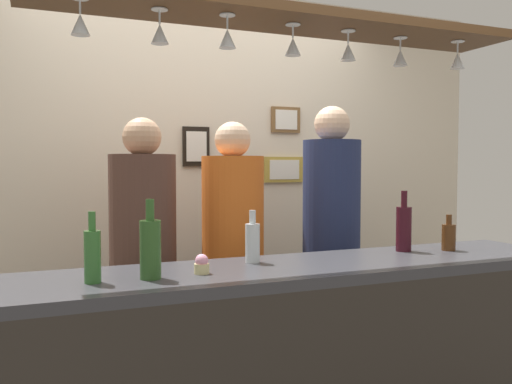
{
  "coord_description": "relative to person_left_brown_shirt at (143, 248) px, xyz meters",
  "views": [
    {
      "loc": [
        -1.04,
        -2.4,
        1.44
      ],
      "look_at": [
        0.0,
        0.1,
        1.3
      ],
      "focal_mm": 37.9,
      "sensor_mm": 36.0,
      "label": 1
    }
  ],
  "objects": [
    {
      "name": "back_wall",
      "position": [
        0.52,
        0.74,
        0.29
      ],
      "size": [
        4.4,
        0.06,
        2.6
      ],
      "primitive_type": "cube",
      "color": "beige",
      "rests_on": "ground_plane"
    },
    {
      "name": "bar_counter",
      "position": [
        0.52,
        -0.87,
        -0.33
      ],
      "size": [
        2.7,
        0.55,
        1.01
      ],
      "color": "#38383D",
      "rests_on": "ground_plane"
    },
    {
      "name": "overhead_glass_rack",
      "position": [
        0.52,
        -0.66,
        1.05
      ],
      "size": [
        2.2,
        0.36,
        0.04
      ],
      "primitive_type": "cube",
      "color": "brown"
    },
    {
      "name": "hanging_wineglass_far_left",
      "position": [
        -0.35,
        -0.71,
        0.93
      ],
      "size": [
        0.07,
        0.07,
        0.13
      ],
      "color": "silver",
      "rests_on": "overhead_glass_rack"
    },
    {
      "name": "hanging_wineglass_left",
      "position": [
        -0.05,
        -0.68,
        0.93
      ],
      "size": [
        0.07,
        0.07,
        0.13
      ],
      "color": "silver",
      "rests_on": "overhead_glass_rack"
    },
    {
      "name": "hanging_wineglass_center_left",
      "position": [
        0.21,
        -0.71,
        0.93
      ],
      "size": [
        0.07,
        0.07,
        0.13
      ],
      "color": "silver",
      "rests_on": "overhead_glass_rack"
    },
    {
      "name": "hanging_wineglass_center",
      "position": [
        0.51,
        -0.68,
        0.93
      ],
      "size": [
        0.07,
        0.07,
        0.13
      ],
      "color": "silver",
      "rests_on": "overhead_glass_rack"
    },
    {
      "name": "hanging_wineglass_center_right",
      "position": [
        0.8,
        -0.67,
        0.93
      ],
      "size": [
        0.07,
        0.07,
        0.13
      ],
      "color": "silver",
      "rests_on": "overhead_glass_rack"
    },
    {
      "name": "hanging_wineglass_right",
      "position": [
        1.09,
        -0.65,
        0.93
      ],
      "size": [
        0.07,
        0.07,
        0.13
      ],
      "color": "silver",
      "rests_on": "overhead_glass_rack"
    },
    {
      "name": "hanging_wineglass_far_right",
      "position": [
        1.4,
        -0.7,
        0.93
      ],
      "size": [
        0.07,
        0.07,
        0.13
      ],
      "color": "silver",
      "rests_on": "overhead_glass_rack"
    },
    {
      "name": "person_left_brown_shirt",
      "position": [
        0.0,
        0.0,
        0.0
      ],
      "size": [
        0.34,
        0.34,
        1.68
      ],
      "color": "#2D334C",
      "rests_on": "ground_plane"
    },
    {
      "name": "person_middle_orange_shirt",
      "position": [
        0.49,
        0.0,
        -0.0
      ],
      "size": [
        0.34,
        0.34,
        1.67
      ],
      "color": "#2D334C",
      "rests_on": "ground_plane"
    },
    {
      "name": "person_right_navy_shirt",
      "position": [
        1.11,
        0.0,
        0.07
      ],
      "size": [
        0.34,
        0.34,
        1.78
      ],
      "color": "#2D334C",
      "rests_on": "ground_plane"
    },
    {
      "name": "bottle_beer_brown_stubby",
      "position": [
        1.4,
        -0.66,
        0.07
      ],
      "size": [
        0.07,
        0.07,
        0.18
      ],
      "color": "#512D14",
      "rests_on": "bar_counter"
    },
    {
      "name": "bottle_champagne_green",
      "position": [
        -0.11,
        -0.76,
        0.12
      ],
      "size": [
        0.08,
        0.08,
        0.3
      ],
      "color": "#2D5623",
      "rests_on": "bar_counter"
    },
    {
      "name": "bottle_beer_green_import",
      "position": [
        -0.32,
        -0.75,
        0.1
      ],
      "size": [
        0.06,
        0.06,
        0.26
      ],
      "color": "#336B2D",
      "rests_on": "bar_counter"
    },
    {
      "name": "bottle_soda_clear",
      "position": [
        0.37,
        -0.6,
        0.09
      ],
      "size": [
        0.06,
        0.06,
        0.23
      ],
      "color": "silver",
      "rests_on": "bar_counter"
    },
    {
      "name": "bottle_wine_dark_red",
      "position": [
        1.17,
        -0.59,
        0.12
      ],
      "size": [
        0.08,
        0.08,
        0.3
      ],
      "color": "#380F19",
      "rests_on": "bar_counter"
    },
    {
      "name": "cupcake",
      "position": [
        0.09,
        -0.74,
        0.03
      ],
      "size": [
        0.06,
        0.06,
        0.08
      ],
      "color": "beige",
      "rests_on": "bar_counter"
    },
    {
      "name": "picture_frame_lower_pair",
      "position": [
        1.13,
        0.69,
        0.39
      ],
      "size": [
        0.3,
        0.02,
        0.18
      ],
      "color": "#B29338",
      "rests_on": "back_wall"
    },
    {
      "name": "picture_frame_crest",
      "position": [
        0.49,
        0.69,
        0.55
      ],
      "size": [
        0.18,
        0.02,
        0.26
      ],
      "color": "black",
      "rests_on": "back_wall"
    },
    {
      "name": "picture_frame_upper_small",
      "position": [
        1.14,
        0.69,
        0.74
      ],
      "size": [
        0.22,
        0.02,
        0.18
      ],
      "color": "brown",
      "rests_on": "back_wall"
    }
  ]
}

